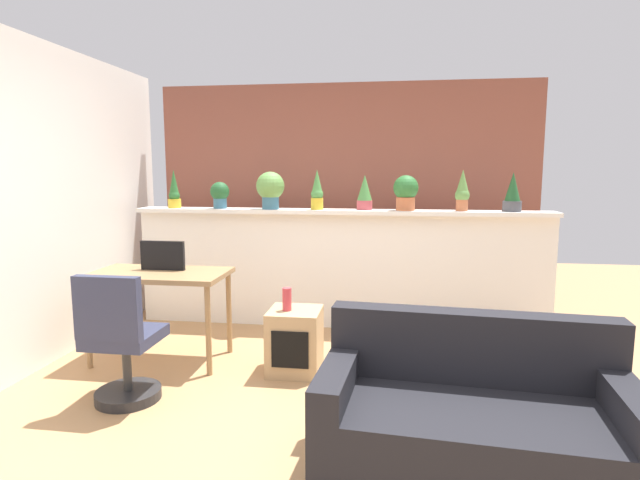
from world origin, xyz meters
The scene contains 19 objects.
ground_plane centered at (0.00, 0.00, 0.00)m, with size 12.00×12.00×0.00m, color tan.
divider_wall centered at (0.00, 2.00, 0.58)m, with size 4.10×0.16×1.15m, color white.
plant_shelf centered at (0.00, 1.96, 1.17)m, with size 4.10×0.28×0.04m, color white.
brick_wall_behind centered at (0.00, 2.60, 1.25)m, with size 4.10×0.10×2.50m, color brown.
side_wall_left centered at (-2.30, 0.40, 1.30)m, with size 0.12×4.40×2.60m, color white.
potted_plant_0 centered at (-1.69, 1.95, 1.35)m, with size 0.13×0.13×0.39m.
potted_plant_1 centered at (-1.21, 1.95, 1.34)m, with size 0.19×0.19×0.27m.
potted_plant_2 centered at (-0.68, 1.93, 1.40)m, with size 0.28×0.28×0.37m.
potted_plant_3 centered at (-0.21, 1.94, 1.37)m, with size 0.12×0.12×0.39m.
potted_plant_4 centered at (0.25, 2.00, 1.36)m, with size 0.15×0.15×0.34m.
potted_plant_5 centered at (0.65, 1.96, 1.37)m, with size 0.24×0.24×0.34m.
potted_plant_6 centered at (1.17, 1.97, 1.38)m, with size 0.14×0.14×0.39m.
potted_plant_7 centered at (1.63, 1.97, 1.36)m, with size 0.17×0.17×0.37m.
desk centered at (-1.36, 0.87, 0.67)m, with size 1.10×0.60×0.75m.
tv_monitor centered at (-1.36, 0.95, 0.87)m, with size 0.37×0.04×0.24m, color black.
office_chair centered at (-1.27, 0.08, 0.39)m, with size 0.44×0.45×0.91m.
side_cube_shelf centered at (-0.22, 0.77, 0.25)m, with size 0.40×0.41×0.50m.
vase_on_shelf centered at (-0.27, 0.75, 0.59)m, with size 0.07×0.07×0.18m, color #CC3D47.
couch centered at (0.95, -0.42, 0.28)m, with size 1.62×0.89×0.80m.
Camera 1 is at (0.51, -2.95, 1.57)m, focal length 28.30 mm.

